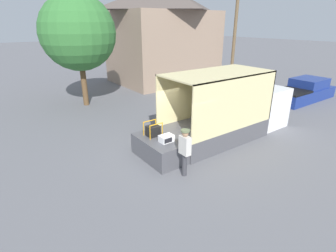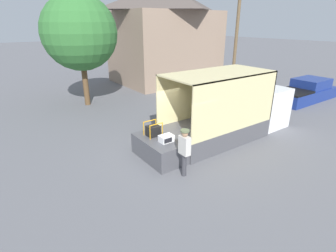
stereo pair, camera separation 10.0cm
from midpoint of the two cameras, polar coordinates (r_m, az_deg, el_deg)
name	(u,v)px [view 1 (the left image)]	position (r m, az deg, el deg)	size (l,w,h in m)	color
ground_plane	(172,153)	(11.39, 0.69, -5.96)	(160.00, 160.00, 0.00)	slate
box_truck	(236,116)	(13.61, 14.35, 2.21)	(7.01, 2.45, 3.23)	white
tailgate_deck	(159,148)	(10.84, -2.18, -4.88)	(1.35, 2.33, 0.87)	#4C4C51
microwave	(166,138)	(10.35, -0.62, -2.72)	(0.56, 0.41, 0.27)	white
portable_generator	(153,131)	(10.87, -3.46, -1.00)	(0.64, 0.53, 0.60)	black
worker_person	(185,148)	(9.35, 3.39, -4.76)	(0.33, 0.44, 1.82)	#38383D
pickup_truck_blue	(304,91)	(21.54, 27.30, 6.72)	(5.52, 2.06, 1.50)	navy
house_backdrop	(163,34)	(25.24, -1.19, 19.39)	(9.01, 7.20, 8.40)	gray
utility_pole	(235,28)	(24.94, 14.31, 19.95)	(1.80, 0.28, 9.29)	brown
street_tree	(78,33)	(18.19, -19.16, 18.60)	(4.68, 4.68, 7.01)	brown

